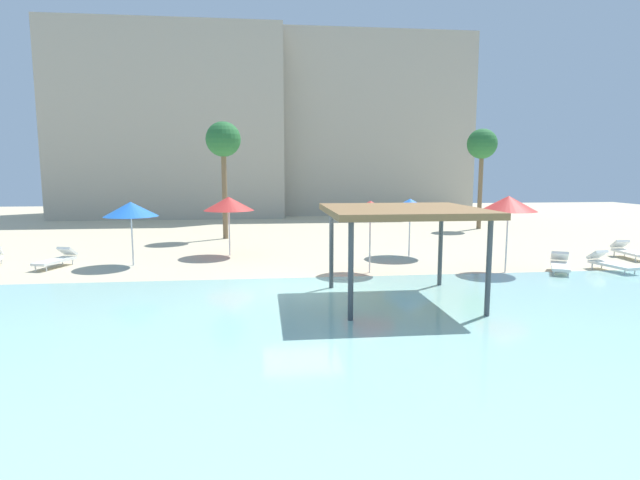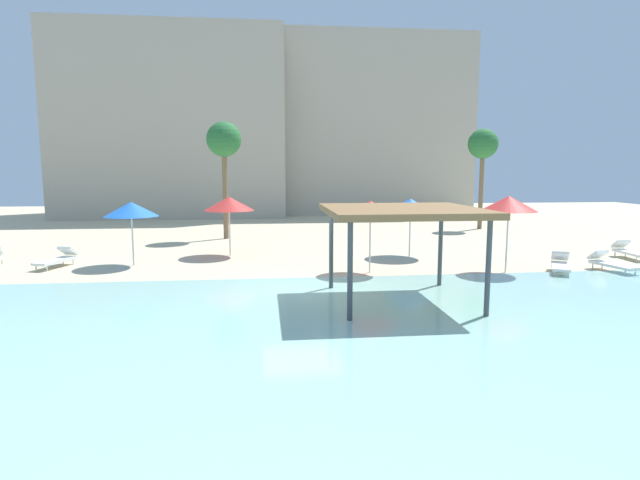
# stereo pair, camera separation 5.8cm
# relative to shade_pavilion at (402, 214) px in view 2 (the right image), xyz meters

# --- Properties ---
(ground_plane) EXTENTS (80.00, 80.00, 0.00)m
(ground_plane) POSITION_rel_shade_pavilion_xyz_m (-2.75, 1.94, -2.57)
(ground_plane) COLOR beige
(lagoon_water) EXTENTS (44.00, 13.50, 0.04)m
(lagoon_water) POSITION_rel_shade_pavilion_xyz_m (-2.75, -3.31, -2.55)
(lagoon_water) COLOR #99D1C6
(lagoon_water) RESTS_ON ground
(shade_pavilion) EXTENTS (4.30, 4.30, 2.74)m
(shade_pavilion) POSITION_rel_shade_pavilion_xyz_m (0.00, 0.00, 0.00)
(shade_pavilion) COLOR #42474C
(shade_pavilion) RESTS_ON ground
(beach_umbrella_red_0) EXTENTS (2.04, 2.04, 2.68)m
(beach_umbrella_red_0) POSITION_rel_shade_pavilion_xyz_m (-0.03, 4.24, -0.18)
(beach_umbrella_red_0) COLOR silver
(beach_umbrella_red_0) RESTS_ON ground
(beach_umbrella_red_1) EXTENTS (2.06, 2.06, 2.86)m
(beach_umbrella_red_1) POSITION_rel_shade_pavilion_xyz_m (5.05, 3.76, -0.00)
(beach_umbrella_red_1) COLOR silver
(beach_umbrella_red_1) RESTS_ON ground
(beach_umbrella_blue_2) EXTENTS (2.10, 2.10, 2.55)m
(beach_umbrella_blue_2) POSITION_rel_shade_pavilion_xyz_m (-9.15, 6.74, -0.32)
(beach_umbrella_blue_2) COLOR silver
(beach_umbrella_blue_2) RESTS_ON ground
(beach_umbrella_red_3) EXTENTS (2.22, 2.22, 2.63)m
(beach_umbrella_red_3) POSITION_rel_shade_pavilion_xyz_m (-5.44, 8.73, -0.26)
(beach_umbrella_red_3) COLOR silver
(beach_umbrella_red_3) RESTS_ON ground
(beach_umbrella_blue_5) EXTENTS (2.31, 2.31, 2.56)m
(beach_umbrella_blue_5) POSITION_rel_shade_pavilion_xyz_m (2.46, 7.57, -0.34)
(beach_umbrella_blue_5) COLOR silver
(beach_umbrella_blue_5) RESTS_ON ground
(lounge_chair_0) EXTENTS (0.97, 1.98, 0.74)m
(lounge_chair_0) POSITION_rel_shade_pavilion_xyz_m (9.04, 3.50, -2.24)
(lounge_chair_0) COLOR white
(lounge_chair_0) RESTS_ON ground
(lounge_chair_1) EXTENTS (0.72, 1.93, 0.74)m
(lounge_chair_1) POSITION_rel_shade_pavilion_xyz_m (11.75, 6.06, -2.24)
(lounge_chair_1) COLOR white
(lounge_chair_1) RESTS_ON ground
(lounge_chair_3) EXTENTS (1.44, 1.95, 0.74)m
(lounge_chair_3) POSITION_rel_shade_pavilion_xyz_m (7.03, 3.45, -2.24)
(lounge_chair_3) COLOR white
(lounge_chair_3) RESTS_ON ground
(lounge_chair_5) EXTENTS (1.19, 1.99, 0.74)m
(lounge_chair_5) POSITION_rel_shade_pavilion_xyz_m (-12.03, 6.73, -2.24)
(lounge_chair_5) COLOR white
(lounge_chair_5) RESTS_ON ground
(palm_tree_0) EXTENTS (1.90, 1.90, 6.39)m
(palm_tree_0) POSITION_rel_shade_pavilion_xyz_m (9.98, 17.45, 2.70)
(palm_tree_0) COLOR brown
(palm_tree_0) RESTS_ON ground
(palm_tree_1) EXTENTS (1.90, 1.90, 6.40)m
(palm_tree_1) POSITION_rel_shade_pavilion_xyz_m (-6.02, 14.47, 2.71)
(palm_tree_1) COLOR brown
(palm_tree_1) RESTS_ON ground
(hotel_block_0) EXTENTS (17.90, 9.58, 14.84)m
(hotel_block_0) POSITION_rel_shade_pavilion_xyz_m (-11.18, 30.53, 4.84)
(hotel_block_0) COLOR #B2A893
(hotel_block_0) RESTS_ON ground
(hotel_block_1) EXTENTS (17.11, 11.22, 15.06)m
(hotel_block_1) POSITION_rel_shade_pavilion_xyz_m (5.36, 33.36, 4.96)
(hotel_block_1) COLOR #B2A893
(hotel_block_1) RESTS_ON ground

